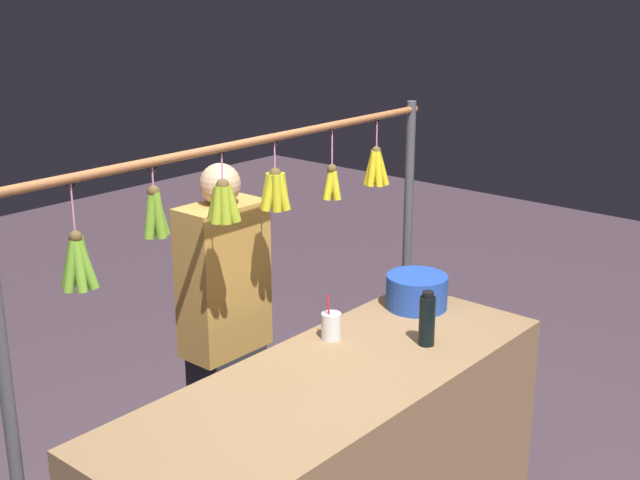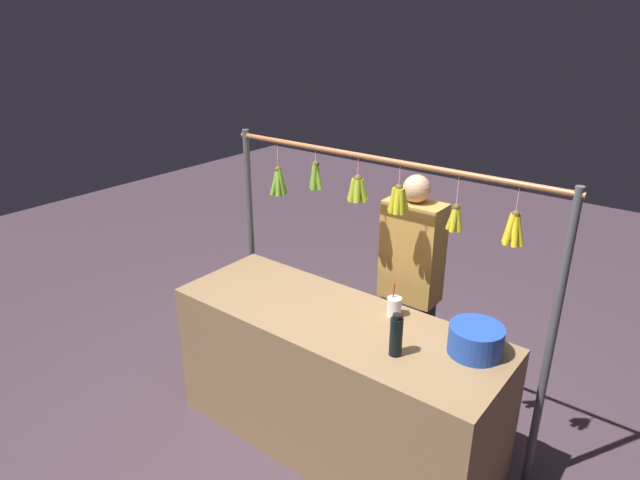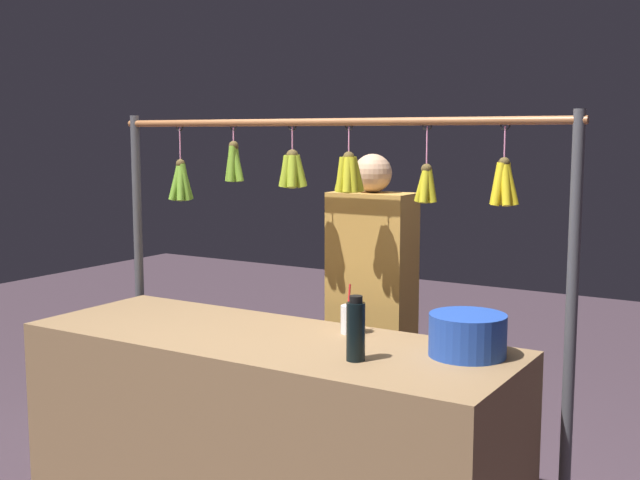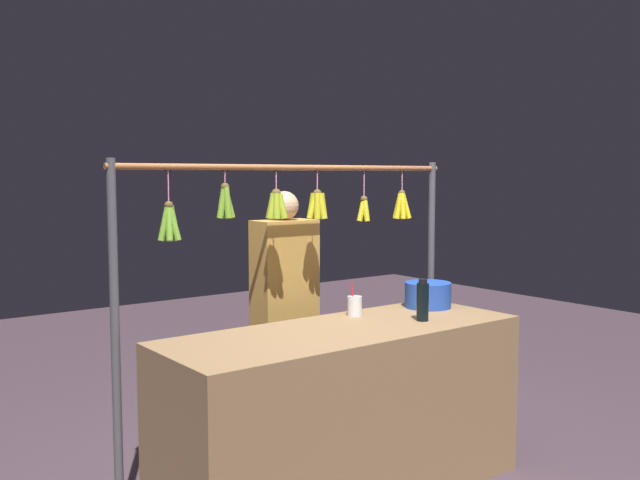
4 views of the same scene
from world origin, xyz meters
TOP-DOWN VIEW (x-y plane):
  - market_counter at (0.00, 0.00)m, footprint 1.99×0.71m
  - display_rack at (0.01, -0.41)m, footprint 2.21×0.13m
  - water_bottle at (-0.46, 0.11)m, footprint 0.07×0.07m
  - blue_bucket at (-0.78, -0.15)m, footprint 0.28×0.28m
  - drink_cup at (-0.26, -0.22)m, footprint 0.08×0.08m
  - vendor_person at (-0.10, -0.70)m, footprint 0.38×0.21m

SIDE VIEW (x-z plane):
  - market_counter at x=0.00m, z-range 0.00..0.90m
  - vendor_person at x=-0.10m, z-range -0.01..1.59m
  - drink_cup at x=-0.26m, z-range 0.86..1.05m
  - blue_bucket at x=-0.78m, z-range 0.90..1.05m
  - water_bottle at x=-0.46m, z-range 0.89..1.12m
  - display_rack at x=0.01m, z-range 0.39..2.17m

